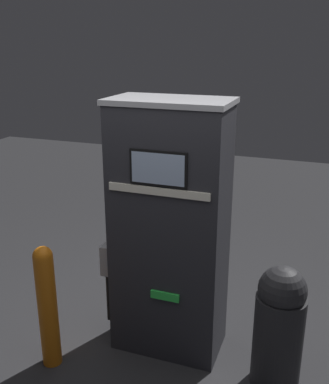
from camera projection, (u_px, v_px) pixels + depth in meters
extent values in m
plane|color=#2D2D30|center=(159.00, 360.00, 3.69)|extent=(14.00, 14.00, 0.00)
cube|color=#28282D|center=(170.00, 285.00, 3.73)|extent=(0.88, 0.50, 1.12)
cube|color=#28282D|center=(170.00, 166.00, 3.40)|extent=(0.88, 0.50, 0.93)
cube|color=#99999E|center=(170.00, 101.00, 3.24)|extent=(0.91, 0.53, 0.04)
cube|color=black|center=(158.00, 169.00, 3.16)|extent=(0.43, 0.01, 0.26)
cube|color=#9EB2D1|center=(158.00, 169.00, 3.15)|extent=(0.40, 0.01, 0.22)
cube|color=silver|center=(158.00, 191.00, 3.21)|extent=(0.77, 0.02, 0.06)
cube|color=#33D84C|center=(165.00, 296.00, 3.47)|extent=(0.23, 0.02, 0.07)
cube|color=#99999E|center=(111.00, 257.00, 3.73)|extent=(0.09, 0.22, 0.26)
cylinder|color=black|center=(108.00, 297.00, 3.77)|extent=(0.03, 0.03, 0.43)
cylinder|color=orange|center=(48.00, 311.00, 3.52)|extent=(0.15, 0.15, 0.96)
sphere|color=orange|center=(43.00, 256.00, 3.36)|extent=(0.15, 0.15, 0.15)
cylinder|color=#232326|center=(277.00, 341.00, 3.33)|extent=(0.37, 0.37, 0.74)
sphere|color=#232326|center=(282.00, 290.00, 3.20)|extent=(0.35, 0.35, 0.35)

